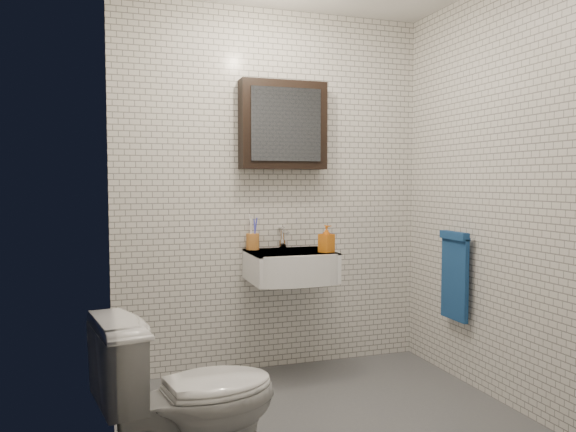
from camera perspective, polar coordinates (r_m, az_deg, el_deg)
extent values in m
cube|color=#4E5156|center=(3.26, 3.97, -20.21)|extent=(2.20, 2.00, 0.01)
cube|color=silver|center=(3.93, -1.52, 2.56)|extent=(2.20, 0.02, 2.50)
cube|color=silver|center=(2.10, 14.57, 1.58)|extent=(2.20, 0.02, 2.50)
cube|color=silver|center=(2.76, -17.57, 1.98)|extent=(0.02, 2.00, 2.50)
cube|color=silver|center=(3.55, 20.71, 2.23)|extent=(0.02, 2.00, 2.50)
cube|color=white|center=(3.77, 0.22, -5.11)|extent=(0.55, 0.45, 0.20)
cylinder|color=silver|center=(3.78, 0.12, -3.74)|extent=(0.31, 0.31, 0.02)
cylinder|color=silver|center=(3.78, 0.12, -3.62)|extent=(0.04, 0.04, 0.01)
cube|color=white|center=(3.76, 0.22, -3.67)|extent=(0.55, 0.45, 0.01)
cylinder|color=silver|center=(3.91, -0.55, -2.88)|extent=(0.06, 0.06, 0.06)
cylinder|color=silver|center=(3.90, -0.55, -2.00)|extent=(0.03, 0.03, 0.08)
cylinder|color=silver|center=(3.84, -0.28, -1.64)|extent=(0.02, 0.12, 0.02)
cube|color=silver|center=(3.93, -0.69, -1.16)|extent=(0.02, 0.09, 0.01)
cube|color=black|center=(3.89, -0.51, 9.19)|extent=(0.60, 0.14, 0.60)
cube|color=#3F444C|center=(3.82, -0.16, 9.30)|extent=(0.49, 0.01, 0.49)
cylinder|color=silver|center=(3.82, 16.84, -2.12)|extent=(0.02, 0.30, 0.02)
cylinder|color=silver|center=(3.94, 15.99, -1.94)|extent=(0.04, 0.02, 0.02)
cylinder|color=silver|center=(3.73, 18.23, -2.28)|extent=(0.04, 0.02, 0.02)
cube|color=navy|center=(3.85, 16.58, -6.13)|extent=(0.03, 0.26, 0.54)
cube|color=navy|center=(3.81, 16.53, -1.91)|extent=(0.05, 0.26, 0.05)
cylinder|color=#BF752F|center=(3.85, -3.61, -2.61)|extent=(0.11, 0.11, 0.11)
cylinder|color=white|center=(3.82, -3.81, -1.56)|extent=(0.02, 0.03, 0.21)
cylinder|color=#4348D7|center=(3.83, -3.38, -1.71)|extent=(0.02, 0.02, 0.19)
cylinder|color=white|center=(3.85, -3.75, -1.44)|extent=(0.03, 0.04, 0.22)
cylinder|color=#4348D7|center=(3.85, -3.37, -1.60)|extent=(0.03, 0.04, 0.20)
imported|color=orange|center=(3.69, 3.93, -2.33)|extent=(0.11, 0.11, 0.18)
imported|color=silver|center=(2.55, -9.95, -17.86)|extent=(0.83, 0.57, 0.78)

